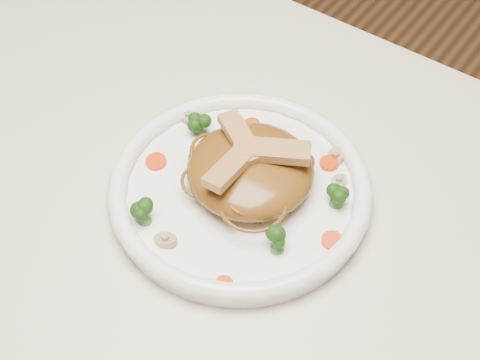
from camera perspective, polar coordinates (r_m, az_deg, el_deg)
The scene contains 19 objects.
table at distance 0.80m, azimuth -3.41°, elevation -9.34°, with size 1.20×0.80×0.75m.
plate at distance 0.75m, azimuth 0.00°, elevation -1.07°, with size 0.27×0.27×0.02m, color white.
noodle_mound at distance 0.73m, azimuth 0.84°, elevation 0.82°, with size 0.13×0.13×0.04m, color brown.
chicken_a at distance 0.71m, azimuth 2.58°, elevation 2.35°, with size 0.08×0.02×0.01m, color tan.
chicken_b at distance 0.73m, azimuth 0.07°, elevation 3.40°, with size 0.07×0.02×0.01m, color tan.
chicken_c at distance 0.70m, azimuth -0.65°, elevation 1.16°, with size 0.07×0.02×0.01m, color tan.
broccoli_0 at distance 0.73m, azimuth 7.77°, elevation -1.23°, with size 0.02×0.02×0.03m, color #16450E, non-canonical shape.
broccoli_1 at distance 0.79m, azimuth -3.28°, elevation 4.64°, with size 0.03×0.03×0.03m, color #16450E, non-canonical shape.
broccoli_2 at distance 0.71m, azimuth -7.71°, elevation -2.46°, with size 0.03×0.03×0.03m, color #16450E, non-canonical shape.
broccoli_3 at distance 0.69m, azimuth 3.02°, elevation -4.85°, with size 0.03×0.03×0.03m, color #16450E, non-canonical shape.
carrot_0 at distance 0.77m, azimuth 7.12°, elevation 1.35°, with size 0.02×0.02×0.01m, color red.
carrot_1 at distance 0.77m, azimuth -6.72°, elevation 1.47°, with size 0.02×0.02×0.01m, color red.
carrot_2 at distance 0.71m, azimuth 7.36°, elevation -4.82°, with size 0.02×0.02×0.01m, color red.
carrot_3 at distance 0.80m, azimuth 0.91°, elevation 4.40°, with size 0.02×0.02×0.01m, color red.
carrot_4 at distance 0.67m, azimuth -1.28°, elevation -8.31°, with size 0.02×0.02×0.01m, color red.
mushroom_0 at distance 0.71m, azimuth -5.95°, elevation -4.79°, with size 0.02×0.02×0.01m, color #C2B291.
mushroom_1 at distance 0.75m, azimuth 7.88°, elevation -0.15°, with size 0.02×0.02×0.01m, color #C2B291.
mushroom_2 at distance 0.81m, azimuth -4.13°, elevation 5.04°, with size 0.03×0.03×0.01m, color #C2B291.
mushroom_3 at distance 0.78m, azimuth 7.61°, elevation 1.82°, with size 0.03×0.03×0.01m, color #C2B291.
Camera 1 is at (0.28, -0.30, 1.34)m, focal length 53.44 mm.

